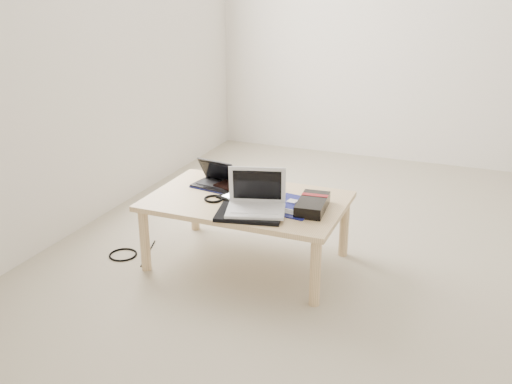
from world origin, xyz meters
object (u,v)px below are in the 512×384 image
at_px(netbook, 216,180).
at_px(gpu_box, 312,204).
at_px(coffee_table, 247,207).
at_px(white_laptop, 256,202).

distance_m(netbook, gpu_box, 0.66).
xyz_separation_m(coffee_table, netbook, (-0.25, 0.12, 0.08)).
bearing_deg(gpu_box, white_laptop, -149.35).
bearing_deg(white_laptop, coffee_table, 126.47).
xyz_separation_m(netbook, white_laptop, (0.38, -0.30, 0.03)).
height_order(white_laptop, gpu_box, white_laptop).
bearing_deg(gpu_box, coffee_table, 177.59).
relative_size(netbook, white_laptop, 0.76).
height_order(coffee_table, white_laptop, white_laptop).
bearing_deg(netbook, gpu_box, -12.18).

